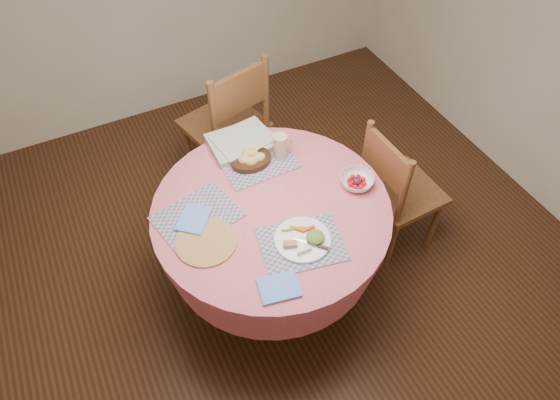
{
  "coord_description": "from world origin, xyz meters",
  "views": [
    {
      "loc": [
        -0.7,
        -1.49,
        2.71
      ],
      "look_at": [
        0.05,
        0.0,
        0.78
      ],
      "focal_mm": 32.0,
      "sensor_mm": 36.0,
      "label": 1
    }
  ],
  "objects_px": {
    "bread_bowl": "(251,158)",
    "fruit_bowl": "(357,181)",
    "chair_back": "(229,123)",
    "wicker_trivet": "(206,242)",
    "dinner_plate": "(304,239)",
    "chair_right": "(396,189)",
    "dining_table": "(272,230)",
    "latte_mug": "(280,146)"
  },
  "relations": [
    {
      "from": "chair_back",
      "to": "dinner_plate",
      "type": "relative_size",
      "value": 3.82
    },
    {
      "from": "chair_right",
      "to": "dinner_plate",
      "type": "distance_m",
      "value": 0.87
    },
    {
      "from": "bread_bowl",
      "to": "dining_table",
      "type": "bearing_deg",
      "value": -97.05
    },
    {
      "from": "dining_table",
      "to": "dinner_plate",
      "type": "distance_m",
      "value": 0.35
    },
    {
      "from": "dining_table",
      "to": "latte_mug",
      "type": "height_order",
      "value": "latte_mug"
    },
    {
      "from": "chair_back",
      "to": "bread_bowl",
      "type": "xyz_separation_m",
      "value": [
        -0.1,
        -0.59,
        0.24
      ]
    },
    {
      "from": "latte_mug",
      "to": "fruit_bowl",
      "type": "height_order",
      "value": "latte_mug"
    },
    {
      "from": "dining_table",
      "to": "latte_mug",
      "type": "bearing_deg",
      "value": 56.18
    },
    {
      "from": "wicker_trivet",
      "to": "fruit_bowl",
      "type": "xyz_separation_m",
      "value": [
        0.85,
        -0.0,
        0.02
      ]
    },
    {
      "from": "chair_back",
      "to": "latte_mug",
      "type": "xyz_separation_m",
      "value": [
        0.07,
        -0.62,
        0.28
      ]
    },
    {
      "from": "dinner_plate",
      "to": "bread_bowl",
      "type": "bearing_deg",
      "value": 90.57
    },
    {
      "from": "chair_back",
      "to": "dinner_plate",
      "type": "distance_m",
      "value": 1.22
    },
    {
      "from": "dinner_plate",
      "to": "latte_mug",
      "type": "height_order",
      "value": "latte_mug"
    },
    {
      "from": "chair_right",
      "to": "wicker_trivet",
      "type": "bearing_deg",
      "value": 90.0
    },
    {
      "from": "chair_back",
      "to": "fruit_bowl",
      "type": "xyz_separation_m",
      "value": [
        0.33,
        -0.99,
        0.23
      ]
    },
    {
      "from": "dining_table",
      "to": "dinner_plate",
      "type": "bearing_deg",
      "value": -79.88
    },
    {
      "from": "chair_right",
      "to": "fruit_bowl",
      "type": "xyz_separation_m",
      "value": [
        -0.35,
        -0.05,
        0.29
      ]
    },
    {
      "from": "chair_right",
      "to": "latte_mug",
      "type": "height_order",
      "value": "chair_right"
    },
    {
      "from": "wicker_trivet",
      "to": "latte_mug",
      "type": "distance_m",
      "value": 0.7
    },
    {
      "from": "chair_back",
      "to": "wicker_trivet",
      "type": "distance_m",
      "value": 1.14
    },
    {
      "from": "chair_back",
      "to": "dining_table",
      "type": "bearing_deg",
      "value": 67.22
    },
    {
      "from": "wicker_trivet",
      "to": "bread_bowl",
      "type": "height_order",
      "value": "bread_bowl"
    },
    {
      "from": "dinner_plate",
      "to": "bread_bowl",
      "type": "height_order",
      "value": "bread_bowl"
    },
    {
      "from": "wicker_trivet",
      "to": "dinner_plate",
      "type": "xyz_separation_m",
      "value": [
        0.43,
        -0.21,
        0.02
      ]
    },
    {
      "from": "fruit_bowl",
      "to": "latte_mug",
      "type": "bearing_deg",
      "value": 124.8
    },
    {
      "from": "chair_right",
      "to": "chair_back",
      "type": "height_order",
      "value": "chair_back"
    },
    {
      "from": "chair_back",
      "to": "dinner_plate",
      "type": "xyz_separation_m",
      "value": [
        -0.09,
        -1.2,
        0.22
      ]
    },
    {
      "from": "chair_back",
      "to": "wicker_trivet",
      "type": "height_order",
      "value": "chair_back"
    },
    {
      "from": "latte_mug",
      "to": "dinner_plate",
      "type": "bearing_deg",
      "value": -105.69
    },
    {
      "from": "chair_back",
      "to": "fruit_bowl",
      "type": "bearing_deg",
      "value": 94.32
    },
    {
      "from": "chair_right",
      "to": "fruit_bowl",
      "type": "relative_size",
      "value": 3.99
    },
    {
      "from": "bread_bowl",
      "to": "fruit_bowl",
      "type": "xyz_separation_m",
      "value": [
        0.43,
        -0.4,
        -0.01
      ]
    },
    {
      "from": "chair_right",
      "to": "latte_mug",
      "type": "xyz_separation_m",
      "value": [
        -0.61,
        0.33,
        0.34
      ]
    },
    {
      "from": "bread_bowl",
      "to": "latte_mug",
      "type": "relative_size",
      "value": 1.62
    },
    {
      "from": "latte_mug",
      "to": "bread_bowl",
      "type": "bearing_deg",
      "value": 172.81
    },
    {
      "from": "dining_table",
      "to": "bread_bowl",
      "type": "relative_size",
      "value": 5.39
    },
    {
      "from": "wicker_trivet",
      "to": "latte_mug",
      "type": "xyz_separation_m",
      "value": [
        0.59,
        0.37,
        0.07
      ]
    },
    {
      "from": "chair_right",
      "to": "dinner_plate",
      "type": "bearing_deg",
      "value": 105.9
    },
    {
      "from": "dining_table",
      "to": "chair_right",
      "type": "xyz_separation_m",
      "value": [
        0.83,
        -0.01,
        -0.07
      ]
    },
    {
      "from": "dining_table",
      "to": "fruit_bowl",
      "type": "xyz_separation_m",
      "value": [
        0.47,
        -0.06,
        0.22
      ]
    },
    {
      "from": "chair_back",
      "to": "wicker_trivet",
      "type": "xyz_separation_m",
      "value": [
        -0.52,
        -0.99,
        0.21
      ]
    },
    {
      "from": "dining_table",
      "to": "chair_back",
      "type": "xyz_separation_m",
      "value": [
        0.14,
        0.93,
        -0.01
      ]
    }
  ]
}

